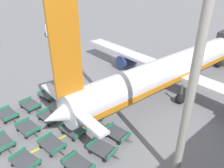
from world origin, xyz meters
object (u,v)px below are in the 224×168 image
at_px(baggage_dolly_row_near_col_c, 26,162).
at_px(baggage_dolly_row_far_col_a, 49,95).
at_px(baggage_dolly_row_mid_b_col_b, 49,117).
at_px(baggage_dolly_row_far_col_c, 91,118).
at_px(baggage_dolly_row_far_col_d, 117,133).
at_px(airplane, 180,66).
at_px(baggage_dolly_row_near_col_b, 2,143).
at_px(baggage_dolly_row_mid_a_col_b, 28,128).
at_px(baggage_dolly_row_mid_b_col_d, 102,149).
at_px(fuel_tanker_secondary, 63,30).
at_px(baggage_dolly_row_mid_a_col_c, 52,145).
at_px(baggage_dolly_row_mid_a_col_a, 7,115).
at_px(baggage_dolly_row_mid_a_col_d, 79,166).
at_px(baggage_dolly_row_mid_b_col_a, 30,105).
at_px(baggage_dolly_row_mid_b_col_c, 73,130).
at_px(baggage_dolly_row_far_col_b, 69,106).

relative_size(baggage_dolly_row_near_col_c, baggage_dolly_row_far_col_a, 1.00).
xyz_separation_m(baggage_dolly_row_mid_b_col_b, baggage_dolly_row_far_col_c, (3.33, 3.39, 0.00)).
bearing_deg(baggage_dolly_row_far_col_d, airplane, 97.58).
height_order(baggage_dolly_row_near_col_b, baggage_dolly_row_near_col_c, same).
bearing_deg(baggage_dolly_row_mid_a_col_b, baggage_dolly_row_near_col_c, -25.76).
bearing_deg(baggage_dolly_row_mid_a_col_b, baggage_dolly_row_mid_b_col_d, 26.98).
bearing_deg(fuel_tanker_secondary, baggage_dolly_row_mid_b_col_d, -26.33).
bearing_deg(baggage_dolly_row_mid_a_col_c, airplane, 86.51).
xyz_separation_m(fuel_tanker_secondary, baggage_dolly_row_far_col_d, (37.51, -16.39, -0.77)).
height_order(baggage_dolly_row_mid_a_col_a, baggage_dolly_row_mid_a_col_d, same).
bearing_deg(baggage_dolly_row_mid_a_col_a, baggage_dolly_row_near_col_c, -9.08).
bearing_deg(baggage_dolly_row_far_col_c, baggage_dolly_row_mid_a_col_d, -46.14).
relative_size(fuel_tanker_secondary, baggage_dolly_row_near_col_c, 2.56).
xyz_separation_m(fuel_tanker_secondary, baggage_dolly_row_near_col_c, (34.87, -24.80, -0.77)).
height_order(baggage_dolly_row_mid_a_col_c, baggage_dolly_row_mid_a_col_d, same).
xyz_separation_m(baggage_dolly_row_near_col_b, baggage_dolly_row_mid_b_col_d, (7.12, 6.65, 0.00)).
relative_size(baggage_dolly_row_mid_a_col_c, baggage_dolly_row_mid_b_col_a, 1.00).
bearing_deg(baggage_dolly_row_mid_b_col_d, baggage_dolly_row_far_col_a, 175.36).
relative_size(baggage_dolly_row_mid_a_col_c, baggage_dolly_row_mid_b_col_b, 1.00).
bearing_deg(baggage_dolly_row_mid_a_col_b, baggage_dolly_row_near_col_b, -80.88).
height_order(fuel_tanker_secondary, baggage_dolly_row_far_col_d, fuel_tanker_secondary).
xyz_separation_m(baggage_dolly_row_mid_b_col_c, baggage_dolly_row_far_col_a, (-8.22, 1.52, 0.00)).
relative_size(fuel_tanker_secondary, baggage_dolly_row_mid_a_col_a, 2.59).
xyz_separation_m(fuel_tanker_secondary, baggage_dolly_row_far_col_a, (25.94, -17.90, -0.77)).
distance_m(baggage_dolly_row_far_col_b, baggage_dolly_row_far_col_d, 7.66).
xyz_separation_m(baggage_dolly_row_mid_a_col_a, baggage_dolly_row_far_col_c, (6.91, 6.74, 0.00)).
bearing_deg(baggage_dolly_row_far_col_b, baggage_dolly_row_far_col_a, -171.38).
distance_m(fuel_tanker_secondary, baggage_dolly_row_mid_a_col_c, 41.00).
relative_size(baggage_dolly_row_near_col_b, baggage_dolly_row_near_col_c, 0.99).
bearing_deg(airplane, baggage_dolly_row_mid_b_col_d, -81.20).
height_order(fuel_tanker_secondary, baggage_dolly_row_mid_b_col_a, fuel_tanker_secondary).
height_order(airplane, baggage_dolly_row_far_col_a, airplane).
distance_m(baggage_dolly_row_far_col_a, baggage_dolly_row_far_col_b, 4.00).
xyz_separation_m(airplane, baggage_dolly_row_near_col_b, (-4.64, -22.66, -2.95)).
height_order(fuel_tanker_secondary, baggage_dolly_row_far_col_c, fuel_tanker_secondary).
height_order(baggage_dolly_row_mid_a_col_b, baggage_dolly_row_mid_b_col_b, same).
height_order(fuel_tanker_secondary, baggage_dolly_row_near_col_b, fuel_tanker_secondary).
relative_size(baggage_dolly_row_mid_a_col_a, baggage_dolly_row_far_col_d, 1.00).
bearing_deg(baggage_dolly_row_far_col_c, baggage_dolly_row_mid_a_col_b, -116.82).
distance_m(baggage_dolly_row_near_col_b, baggage_dolly_row_far_col_a, 9.21).
distance_m(baggage_dolly_row_mid_a_col_a, baggage_dolly_row_mid_b_col_c, 8.47).
distance_m(baggage_dolly_row_mid_b_col_d, baggage_dolly_row_far_col_d, 2.59).
distance_m(baggage_dolly_row_mid_a_col_a, baggage_dolly_row_mid_a_col_c, 7.93).
xyz_separation_m(baggage_dolly_row_mid_b_col_b, baggage_dolly_row_far_col_b, (-0.43, 2.84, 0.00)).
relative_size(airplane, baggage_dolly_row_mid_b_col_a, 12.50).
distance_m(baggage_dolly_row_mid_a_col_d, baggage_dolly_row_far_col_c, 6.72).
bearing_deg(baggage_dolly_row_mid_a_col_a, baggage_dolly_row_mid_b_col_b, 43.08).
distance_m(baggage_dolly_row_far_col_a, baggage_dolly_row_far_col_c, 7.80).
height_order(baggage_dolly_row_near_col_c, baggage_dolly_row_mid_b_col_c, same).
bearing_deg(baggage_dolly_row_near_col_b, baggage_dolly_row_mid_b_col_c, 63.24).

